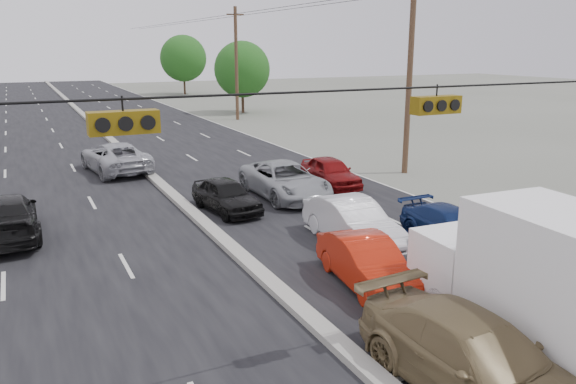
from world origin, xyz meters
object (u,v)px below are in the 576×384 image
tree_right_mid (242,69)px  tree_right_far (183,58)px  queue_car_e (330,172)px  oncoming_near (4,217)px  oncoming_far (115,158)px  queue_car_d (451,227)px  box_truck (552,285)px  utility_pole_right_b (410,76)px  queue_car_b (352,222)px  queue_car_c (285,180)px  queue_car_a (226,196)px  red_sedan (367,263)px  tan_sedan (476,360)px  utility_pole_right_c (236,63)px

tree_right_mid → tree_right_far: 25.03m
queue_car_e → oncoming_near: bearing=-170.5°
oncoming_far → queue_car_d: bearing=109.7°
box_truck → oncoming_far: bearing=105.6°
utility_pole_right_b → queue_car_b: utility_pole_right_b is taller
tree_right_far → queue_car_c: 58.05m
queue_car_a → red_sedan: bearing=-90.3°
tan_sedan → queue_car_a: tan_sedan is taller
box_truck → red_sedan: box_truck is taller
queue_car_c → oncoming_near: 11.27m
oncoming_near → oncoming_far: bearing=-120.4°
box_truck → queue_car_a: 13.78m
tree_right_mid → queue_car_e: (-7.65, -30.94, -3.63)m
utility_pole_right_b → red_sedan: bearing=-131.3°
queue_car_a → queue_car_d: 8.94m
queue_car_a → queue_car_c: queue_car_c is taller
box_truck → tan_sedan: (-2.40, -0.40, -0.93)m
queue_car_e → utility_pole_right_c: bearing=81.9°
queue_car_b → tree_right_far: bearing=80.8°
tree_right_mid → oncoming_near: size_ratio=1.33×
queue_car_d → queue_car_b: bearing=153.7°
tree_right_far → queue_car_b: 64.53m
tree_right_far → queue_car_e: bearing=-98.8°
queue_car_a → queue_car_d: bearing=-58.4°
utility_pole_right_b → utility_pole_right_c: 25.00m
tree_right_mid → red_sedan: tree_right_mid is taller
box_truck → red_sedan: (-1.35, 4.88, -1.03)m
queue_car_a → tan_sedan: bearing=-97.2°
box_truck → queue_car_b: bearing=91.8°
tree_right_far → queue_car_c: size_ratio=1.47×
box_truck → queue_car_a: size_ratio=1.67×
queue_car_d → queue_car_e: 8.82m
queue_car_e → queue_car_b: bearing=-111.7°
queue_car_b → utility_pole_right_b: bearing=45.7°
utility_pole_right_c → oncoming_far: bearing=-127.5°
tan_sedan → queue_car_d: 8.93m
tan_sedan → queue_car_b: tan_sedan is taller
queue_car_a → tree_right_mid: bearing=60.3°
utility_pole_right_b → oncoming_near: size_ratio=1.86×
queue_car_b → queue_car_c: 6.53m
utility_pole_right_c → red_sedan: 38.06m
red_sedan → oncoming_far: oncoming_far is taller
tree_right_far → queue_car_c: tree_right_far is taller
utility_pole_right_c → queue_car_d: (-5.50, -34.76, -4.50)m
red_sedan → queue_car_c: queue_car_c is taller
tan_sedan → queue_car_a: bearing=86.4°
tan_sedan → queue_car_a: size_ratio=1.34×
box_truck → queue_car_a: box_truck is taller
tree_right_mid → queue_car_e: 32.08m
queue_car_a → queue_car_c: bearing=11.1°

